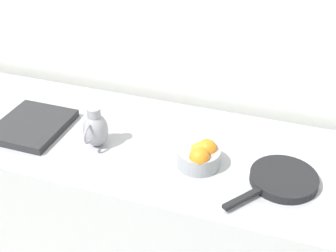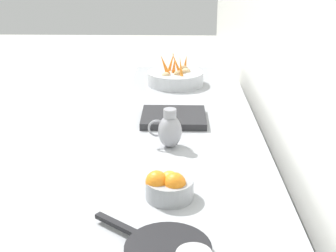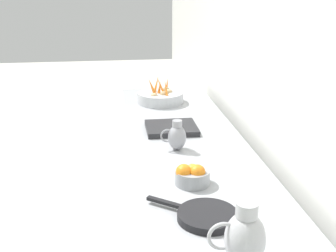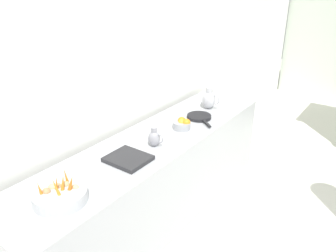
{
  "view_description": "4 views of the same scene",
  "coord_description": "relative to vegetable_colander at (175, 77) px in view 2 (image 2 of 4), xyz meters",
  "views": [
    {
      "loc": [
        -0.02,
        0.64,
        2.01
      ],
      "look_at": [
        -1.42,
        0.15,
        1.04
      ],
      "focal_mm": 46.51,
      "sensor_mm": 36.0,
      "label": 1
    },
    {
      "loc": [
        -1.42,
        1.76,
        1.76
      ],
      "look_at": [
        -1.38,
        -0.12,
        1.01
      ],
      "focal_mm": 48.45,
      "sensor_mm": 36.0,
      "label": 2
    },
    {
      "loc": [
        -1.01,
        2.23,
        1.89
      ],
      "look_at": [
        -1.33,
        -0.15,
        1.05
      ],
      "focal_mm": 46.25,
      "sensor_mm": 36.0,
      "label": 3
    },
    {
      "loc": [
        0.32,
        -2.31,
        2.32
      ],
      "look_at": [
        -1.44,
        0.12,
        0.97
      ],
      "focal_mm": 36.16,
      "sensor_mm": 36.0,
      "label": 4
    }
  ],
  "objects": [
    {
      "name": "prep_counter",
      "position": [
        -0.07,
        1.11,
        -0.49
      ],
      "size": [
        0.74,
        3.18,
        0.89
      ],
      "primitive_type": "cube",
      "color": "#9EA0A5",
      "rests_on": "ground_plane"
    },
    {
      "name": "counter_sink_basin",
      "position": [
        0.0,
        0.68,
        -0.03
      ],
      "size": [
        0.34,
        0.3,
        0.04
      ],
      "primitive_type": "cube",
      "color": "#232326",
      "rests_on": "prep_counter"
    },
    {
      "name": "metal_pitcher_short",
      "position": [
        0.02,
        1.02,
        0.03
      ],
      "size": [
        0.16,
        0.11,
        0.18
      ],
      "color": "gray",
      "rests_on": "prep_counter"
    },
    {
      "name": "vegetable_colander",
      "position": [
        0.0,
        0.0,
        0.0
      ],
      "size": [
        0.38,
        0.38,
        0.22
      ],
      "color": "#ADAFB5",
      "rests_on": "prep_counter"
    },
    {
      "name": "skillet_on_counter",
      "position": [
        0.01,
        1.82,
        -0.03
      ],
      "size": [
        0.38,
        0.32,
        0.03
      ],
      "color": "black",
      "rests_on": "prep_counter"
    },
    {
      "name": "orange_bowl",
      "position": [
        0.01,
        1.49,
        0.0
      ],
      "size": [
        0.18,
        0.18,
        0.11
      ],
      "color": "gray",
      "rests_on": "prep_counter"
    }
  ]
}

